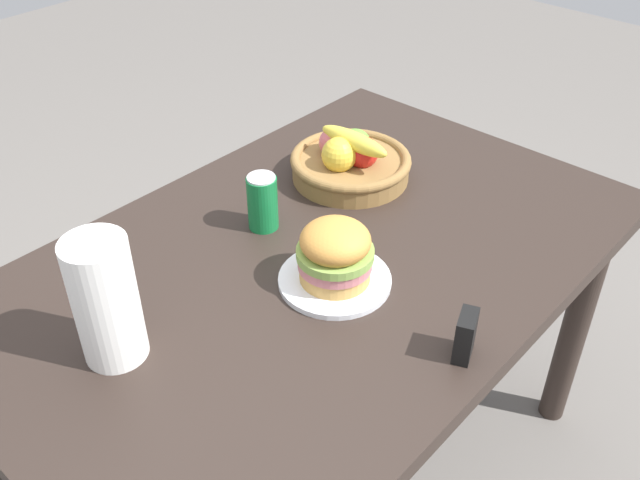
{
  "coord_description": "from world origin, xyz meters",
  "views": [
    {
      "loc": [
        -0.86,
        -0.78,
        1.65
      ],
      "look_at": [
        -0.02,
        -0.03,
        0.81
      ],
      "focal_mm": 39.74,
      "sensor_mm": 36.0,
      "label": 1
    }
  ],
  "objects_px": {
    "sandwich": "(335,252)",
    "fruit_basket": "(350,161)",
    "plate": "(335,280)",
    "soda_can": "(262,203)",
    "napkin_holder": "(465,336)",
    "paper_towel_roll": "(106,301)"
  },
  "relations": [
    {
      "from": "sandwich",
      "to": "paper_towel_roll",
      "type": "xyz_separation_m",
      "value": [
        -0.4,
        0.16,
        0.05
      ]
    },
    {
      "from": "fruit_basket",
      "to": "napkin_holder",
      "type": "height_order",
      "value": "fruit_basket"
    },
    {
      "from": "sandwich",
      "to": "napkin_holder",
      "type": "distance_m",
      "value": 0.3
    },
    {
      "from": "plate",
      "to": "napkin_holder",
      "type": "xyz_separation_m",
      "value": [
        0.0,
        -0.3,
        0.04
      ]
    },
    {
      "from": "paper_towel_roll",
      "to": "napkin_holder",
      "type": "bearing_deg",
      "value": -48.64
    },
    {
      "from": "sandwich",
      "to": "paper_towel_roll",
      "type": "relative_size",
      "value": 0.63
    },
    {
      "from": "fruit_basket",
      "to": "paper_towel_roll",
      "type": "bearing_deg",
      "value": -174.2
    },
    {
      "from": "soda_can",
      "to": "napkin_holder",
      "type": "xyz_separation_m",
      "value": [
        -0.04,
        -0.54,
        -0.02
      ]
    },
    {
      "from": "napkin_holder",
      "to": "fruit_basket",
      "type": "bearing_deg",
      "value": 37.0
    },
    {
      "from": "sandwich",
      "to": "paper_towel_roll",
      "type": "distance_m",
      "value": 0.43
    },
    {
      "from": "soda_can",
      "to": "napkin_holder",
      "type": "height_order",
      "value": "soda_can"
    },
    {
      "from": "plate",
      "to": "soda_can",
      "type": "distance_m",
      "value": 0.25
    },
    {
      "from": "plate",
      "to": "paper_towel_roll",
      "type": "bearing_deg",
      "value": 158.35
    },
    {
      "from": "soda_can",
      "to": "fruit_basket",
      "type": "height_order",
      "value": "fruit_basket"
    },
    {
      "from": "sandwich",
      "to": "fruit_basket",
      "type": "height_order",
      "value": "sandwich"
    },
    {
      "from": "sandwich",
      "to": "napkin_holder",
      "type": "relative_size",
      "value": 1.68
    },
    {
      "from": "plate",
      "to": "paper_towel_roll",
      "type": "xyz_separation_m",
      "value": [
        -0.4,
        0.16,
        0.11
      ]
    },
    {
      "from": "soda_can",
      "to": "paper_towel_roll",
      "type": "bearing_deg",
      "value": -169.28
    },
    {
      "from": "paper_towel_roll",
      "to": "napkin_holder",
      "type": "distance_m",
      "value": 0.61
    },
    {
      "from": "sandwich",
      "to": "fruit_basket",
      "type": "distance_m",
      "value": 0.4
    },
    {
      "from": "napkin_holder",
      "to": "soda_can",
      "type": "bearing_deg",
      "value": 64.29
    },
    {
      "from": "sandwich",
      "to": "plate",
      "type": "bearing_deg",
      "value": 0.0
    }
  ]
}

